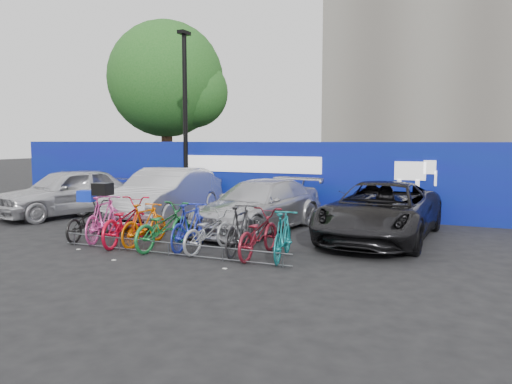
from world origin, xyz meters
The scene contains 21 objects.
ground centered at (0.00, 0.00, 0.00)m, with size 100.00×100.00×0.00m, color black.
hoarding centered at (0.01, 6.00, 1.20)m, with size 22.00×0.18×2.40m.
tree centered at (-6.77, 10.06, 5.07)m, with size 5.40×5.20×7.80m.
lamppost centered at (-3.20, 5.40, 3.27)m, with size 0.25×0.50×6.11m.
bike_rack centered at (0.00, -0.60, 0.16)m, with size 5.60×0.03×0.30m.
car_0 centered at (-6.14, 2.91, 0.78)m, with size 1.85×4.59×1.56m, color silver.
car_1 centered at (-2.57, 3.22, 0.81)m, with size 1.70×4.89×1.61m, color #B0B1B5.
car_2 centered at (0.59, 2.93, 0.68)m, with size 1.92×4.72×1.37m, color silver.
car_3 centered at (3.85, 2.98, 0.71)m, with size 2.37×5.13×1.43m, color black.
bike_0 centered at (-2.85, 0.13, 0.47)m, with size 0.62×1.79×0.94m, color black.
bike_1 centered at (-2.32, 0.10, 0.56)m, with size 0.53×1.88×1.13m, color #E046A0.
bike_2 centered at (-1.59, -0.01, 0.54)m, with size 0.72×2.07×1.09m, color red.
bike_3 centered at (-1.09, 0.07, 0.50)m, with size 0.47×1.67×1.00m, color #D65B04.
bike_4 centered at (-0.50, -0.05, 0.51)m, with size 0.68×1.94×1.02m, color #1A7234.
bike_5 centered at (0.10, 0.12, 0.53)m, with size 0.50×1.77×1.06m, color #1C299D.
bike_6 centered at (0.61, 0.07, 0.46)m, with size 0.61×1.75×0.92m, color #94979B.
bike_7 centered at (1.33, 0.17, 0.54)m, with size 0.51×1.79×1.08m, color #252527.
bike_8 centered at (1.80, 0.07, 0.49)m, with size 0.66×1.88×0.99m, color maroon.
bike_9 centered at (2.37, 0.01, 0.51)m, with size 0.48×1.69×1.02m, color #127174.
cargo_crate centered at (-2.85, 0.13, 1.08)m, with size 0.39×0.30×0.28m, color #0F28B7.
cargo_topcase centered at (-2.32, 0.10, 1.28)m, with size 0.40×0.36×0.30m, color black.
Camera 1 is at (5.86, -9.44, 2.45)m, focal length 35.00 mm.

